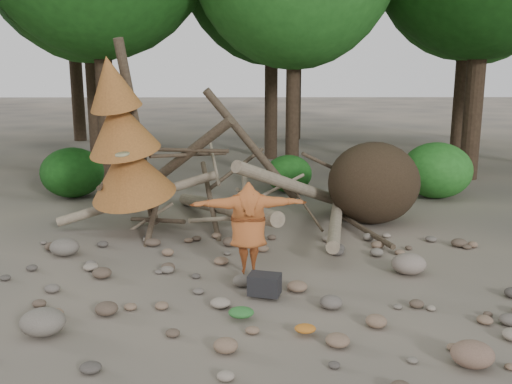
{
  "coord_description": "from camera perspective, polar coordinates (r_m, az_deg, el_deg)",
  "views": [
    {
      "loc": [
        -0.37,
        -9.03,
        3.75
      ],
      "look_at": [
        -0.25,
        1.5,
        1.4
      ],
      "focal_mm": 40.0,
      "sensor_mm": 36.0,
      "label": 1
    }
  ],
  "objects": [
    {
      "name": "boulder_front_left",
      "position": [
        8.82,
        -20.54,
        -12.07
      ],
      "size": [
        0.64,
        0.57,
        0.38
      ],
      "primitive_type": "ellipsoid",
      "color": "#6A6258",
      "rests_on": "ground"
    },
    {
      "name": "bush_right",
      "position": [
        17.16,
        17.62,
        2.08
      ],
      "size": [
        2.0,
        2.0,
        1.6
      ],
      "primitive_type": "ellipsoid",
      "color": "#297424",
      "rests_on": "ground"
    },
    {
      "name": "frisbee_thrower",
      "position": [
        10.18,
        -0.78,
        -3.57
      ],
      "size": [
        3.33,
        0.76,
        2.24
      ],
      "color": "#A85426",
      "rests_on": "ground"
    },
    {
      "name": "bush_left",
      "position": [
        17.29,
        -17.9,
        1.87
      ],
      "size": [
        1.8,
        1.8,
        1.44
      ],
      "primitive_type": "ellipsoid",
      "color": "#174D14",
      "rests_on": "ground"
    },
    {
      "name": "cloth_green",
      "position": [
        8.76,
        -1.49,
        -12.24
      ],
      "size": [
        0.39,
        0.32,
        0.15
      ],
      "primitive_type": "ellipsoid",
      "color": "#28652A",
      "rests_on": "ground"
    },
    {
      "name": "ground",
      "position": [
        9.79,
        1.61,
        -9.96
      ],
      "size": [
        120.0,
        120.0,
        0.0
      ],
      "primitive_type": "plane",
      "color": "#514C44",
      "rests_on": "ground"
    },
    {
      "name": "boulder_mid_right",
      "position": [
        10.89,
        15.03,
        -6.95
      ],
      "size": [
        0.64,
        0.57,
        0.38
      ],
      "primitive_type": "ellipsoid",
      "color": "gray",
      "rests_on": "ground"
    },
    {
      "name": "backpack",
      "position": [
        9.5,
        0.86,
        -9.55
      ],
      "size": [
        0.59,
        0.46,
        0.34
      ],
      "primitive_type": "cube",
      "rotation": [
        0.0,
        0.0,
        -0.26
      ],
      "color": "black",
      "rests_on": "ground"
    },
    {
      "name": "boulder_front_right",
      "position": [
        8.0,
        20.84,
        -14.92
      ],
      "size": [
        0.55,
        0.49,
        0.33
      ],
      "primitive_type": "ellipsoid",
      "color": "brown",
      "rests_on": "ground"
    },
    {
      "name": "cloth_orange",
      "position": [
        8.34,
        4.94,
        -13.76
      ],
      "size": [
        0.31,
        0.25,
        0.11
      ],
      "primitive_type": "ellipsoid",
      "color": "#AC611D",
      "rests_on": "ground"
    },
    {
      "name": "bush_mid",
      "position": [
        17.17,
        3.28,
        1.85
      ],
      "size": [
        1.4,
        1.4,
        1.12
      ],
      "primitive_type": "ellipsoid",
      "color": "#20621C",
      "rests_on": "ground"
    },
    {
      "name": "dead_conifer",
      "position": [
        12.81,
        -13.06,
        4.9
      ],
      "size": [
        2.06,
        2.16,
        4.35
      ],
      "color": "#4C3F30",
      "rests_on": "ground"
    },
    {
      "name": "boulder_mid_left",
      "position": [
        12.13,
        -18.6,
        -5.24
      ],
      "size": [
        0.58,
        0.53,
        0.35
      ],
      "primitive_type": "ellipsoid",
      "color": "#655E55",
      "rests_on": "ground"
    },
    {
      "name": "deadfall_pile",
      "position": [
        13.77,
        9.37,
        0.68
      ],
      "size": [
        8.55,
        5.24,
        3.3
      ],
      "color": "#332619",
      "rests_on": "ground"
    }
  ]
}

